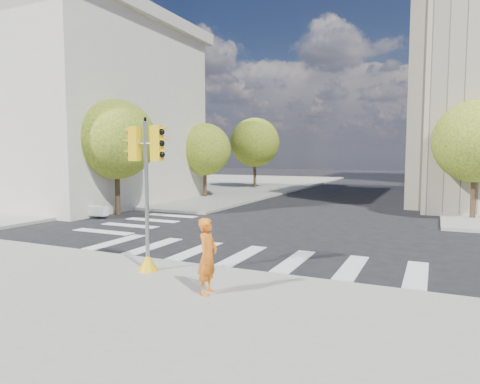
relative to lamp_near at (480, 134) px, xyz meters
The scene contains 14 objects.
ground 16.76m from the lamp_near, 119.74° to the right, with size 160.00×160.00×0.00m, color black.
sidewalk_far_left 30.79m from the lamp_near, 156.80° to the left, with size 28.00×40.00×0.15m, color gray.
classical_building 28.70m from the lamp_near, 167.91° to the right, with size 19.00×15.00×12.70m.
tree_lw_near 21.03m from the lamp_near, 151.61° to the right, with size 4.40×4.40×6.41m.
tree_lw_mid 18.52m from the lamp_near, behind, with size 4.00×4.00×5.77m.
tree_lw_far 21.03m from the lamp_near, 151.61° to the left, with size 4.80×4.80×6.95m.
tree_re_near 4.07m from the lamp_near, 97.13° to the right, with size 4.20×4.20×6.16m.
tree_re_mid 8.02m from the lamp_near, 93.58° to the left, with size 4.60×4.60×6.66m.
tree_re_far 20.02m from the lamp_near, 91.43° to the left, with size 4.00×4.00×5.88m.
lamp_near is the anchor object (origin of this frame).
lamp_far 14.00m from the lamp_near, 90.00° to the left, with size 0.35×0.18×8.11m.
traffic_signal 21.65m from the lamp_near, 116.34° to the right, with size 1.07×0.56×4.24m.
photographer 21.78m from the lamp_near, 109.17° to the right, with size 0.65×0.43×1.78m, color orange.
planter_wall 24.33m from the lamp_near, 151.17° to the right, with size 6.00×0.40×0.50m, color white.
Camera 1 is at (5.68, -14.83, 3.39)m, focal length 32.00 mm.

